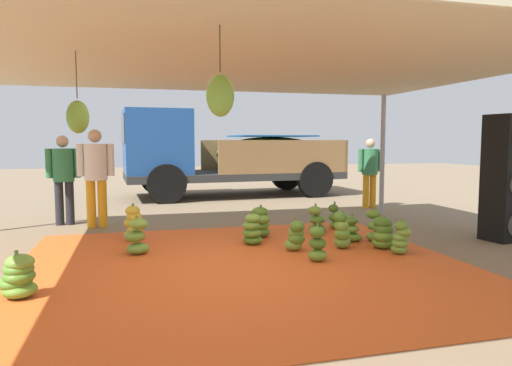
% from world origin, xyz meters
% --- Properties ---
extents(ground_plane, '(40.00, 40.00, 0.00)m').
position_xyz_m(ground_plane, '(0.00, 3.00, 0.00)').
color(ground_plane, '#7F6B51').
extents(tarp_orange, '(5.56, 5.20, 0.01)m').
position_xyz_m(tarp_orange, '(0.00, 0.00, 0.01)').
color(tarp_orange, '#E05B23').
rests_on(tarp_orange, ground).
extents(tent_canopy, '(8.00, 7.00, 2.61)m').
position_xyz_m(tent_canopy, '(-0.01, -0.10, 2.53)').
color(tent_canopy, '#9EA0A5').
rests_on(tent_canopy, ground).
extents(banana_bunch_0, '(0.34, 0.37, 0.54)m').
position_xyz_m(banana_bunch_0, '(2.29, 0.87, 0.24)').
color(banana_bunch_0, '#75A83D').
rests_on(banana_bunch_0, tarp_orange).
extents(banana_bunch_1, '(0.33, 0.35, 0.47)m').
position_xyz_m(banana_bunch_1, '(0.88, 0.58, 0.22)').
color(banana_bunch_1, '#75A83D').
rests_on(banana_bunch_1, tarp_orange).
extents(banana_bunch_2, '(0.43, 0.41, 0.54)m').
position_xyz_m(banana_bunch_2, '(-1.31, 0.97, 0.24)').
color(banana_bunch_2, '#6B9E38').
rests_on(banana_bunch_2, tarp_orange).
extents(banana_bunch_3, '(0.38, 0.39, 0.52)m').
position_xyz_m(banana_bunch_3, '(0.38, 1.14, 0.23)').
color(banana_bunch_3, '#518428').
rests_on(banana_bunch_3, tarp_orange).
extents(banana_bunch_4, '(0.48, 0.47, 0.48)m').
position_xyz_m(banana_bunch_4, '(-2.47, -0.59, 0.22)').
color(banana_bunch_4, '#60932D').
rests_on(banana_bunch_4, tarp_orange).
extents(banana_bunch_5, '(0.34, 0.34, 0.58)m').
position_xyz_m(banana_bunch_5, '(1.58, 0.55, 0.26)').
color(banana_bunch_5, '#6B9E38').
rests_on(banana_bunch_5, tarp_orange).
extents(banana_bunch_6, '(0.40, 0.41, 0.53)m').
position_xyz_m(banana_bunch_6, '(0.64, 1.62, 0.24)').
color(banana_bunch_6, '#477523').
rests_on(banana_bunch_6, tarp_orange).
extents(banana_bunch_7, '(0.39, 0.38, 0.44)m').
position_xyz_m(banana_bunch_7, '(1.94, 0.96, 0.19)').
color(banana_bunch_7, '#60932D').
rests_on(banana_bunch_7, tarp_orange).
extents(banana_bunch_8, '(0.43, 0.43, 0.50)m').
position_xyz_m(banana_bunch_8, '(2.16, 0.39, 0.23)').
color(banana_bunch_8, '#60932D').
rests_on(banana_bunch_8, tarp_orange).
extents(banana_bunch_9, '(0.37, 0.37, 0.59)m').
position_xyz_m(banana_bunch_9, '(-1.36, 1.89, 0.27)').
color(banana_bunch_9, gold).
rests_on(banana_bunch_9, tarp_orange).
extents(banana_bunch_10, '(0.32, 0.32, 0.52)m').
position_xyz_m(banana_bunch_10, '(2.22, 0.02, 0.23)').
color(banana_bunch_10, '#6B9E38').
rests_on(banana_bunch_10, tarp_orange).
extents(banana_bunch_11, '(0.31, 0.31, 0.50)m').
position_xyz_m(banana_bunch_11, '(0.97, -0.02, 0.22)').
color(banana_bunch_11, '#60932D').
rests_on(banana_bunch_11, tarp_orange).
extents(banana_bunch_12, '(0.32, 0.32, 0.49)m').
position_xyz_m(banana_bunch_12, '(2.10, 1.96, 0.21)').
color(banana_bunch_12, '#6B9E38').
rests_on(banana_bunch_12, tarp_orange).
extents(banana_bunch_13, '(0.40, 0.40, 0.50)m').
position_xyz_m(banana_bunch_13, '(1.66, 1.71, 0.22)').
color(banana_bunch_13, '#518428').
rests_on(banana_bunch_13, tarp_orange).
extents(cargo_truck_main, '(6.20, 2.73, 2.40)m').
position_xyz_m(cargo_truck_main, '(1.15, 7.41, 1.19)').
color(cargo_truck_main, '#2D2D2D').
rests_on(cargo_truck_main, ground).
extents(worker_0, '(0.65, 0.40, 1.78)m').
position_xyz_m(worker_0, '(-2.01, 3.26, 1.04)').
color(worker_0, orange).
rests_on(worker_0, ground).
extents(worker_1, '(0.61, 0.38, 1.68)m').
position_xyz_m(worker_1, '(-2.61, 3.68, 0.98)').
color(worker_1, '#26262D').
rests_on(worker_1, ground).
extents(worker_2, '(0.60, 0.36, 1.63)m').
position_xyz_m(worker_2, '(4.00, 4.21, 0.95)').
color(worker_2, orange).
rests_on(worker_2, ground).
extents(speaker_stack, '(0.62, 0.58, 1.99)m').
position_xyz_m(speaker_stack, '(4.32, 0.46, 0.99)').
color(speaker_stack, black).
rests_on(speaker_stack, ground).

